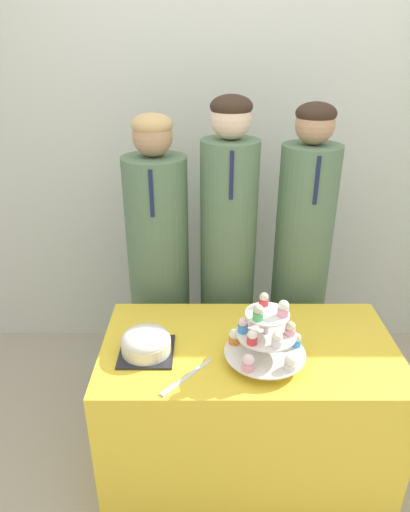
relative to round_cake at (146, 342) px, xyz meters
name	(u,v)px	position (x,y,z in m)	size (l,w,h in m)	color
wall_back	(237,137)	(0.42, 1.19, 0.58)	(9.00, 0.06, 2.70)	silver
table	(246,411)	(0.42, 0.05, -0.41)	(1.22, 0.64, 0.72)	yellow
round_cake	(146,342)	(0.00, 0.00, 0.00)	(0.22, 0.22, 0.10)	#232328
cake_knife	(179,383)	(0.14, -0.18, -0.05)	(0.19, 0.21, 0.01)	silver
cupcake_stand	(266,335)	(0.47, -0.05, 0.07)	(0.32, 0.32, 0.28)	silver
student_0	(160,275)	(-0.01, 0.63, -0.03)	(0.31, 0.32, 1.56)	#567556
student_1	(228,266)	(0.35, 0.63, 0.02)	(0.28, 0.29, 1.64)	#567556
student_2	(301,270)	(0.73, 0.63, 0.00)	(0.29, 0.29, 1.61)	#567556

